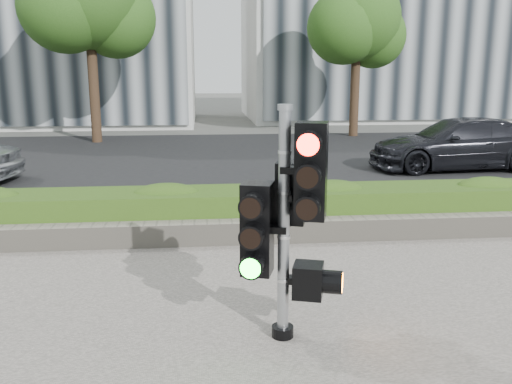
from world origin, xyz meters
TOP-DOWN VIEW (x-y plane):
  - ground at (0.00, 0.00)m, footprint 120.00×120.00m
  - road at (0.00, 10.00)m, footprint 60.00×13.00m
  - curb at (0.00, 3.15)m, footprint 60.00×0.25m
  - stone_wall at (0.00, 1.90)m, footprint 12.00×0.32m
  - hedge at (0.00, 2.55)m, footprint 12.00×1.00m
  - building_right at (11.00, 25.00)m, footprint 18.00×10.00m
  - tree_left at (-4.52, 14.56)m, footprint 4.61×4.03m
  - tree_right at (5.48, 15.55)m, footprint 4.10×3.58m
  - traffic_signal at (0.18, -1.12)m, footprint 0.84×0.68m
  - car_dark at (6.16, 7.77)m, footprint 4.72×2.02m

SIDE VIEW (x-z plane):
  - ground at x=0.00m, z-range 0.00..0.00m
  - road at x=0.00m, z-range 0.00..0.02m
  - curb at x=0.00m, z-range 0.00..0.12m
  - stone_wall at x=0.00m, z-range 0.03..0.37m
  - hedge at x=0.00m, z-range 0.03..0.71m
  - car_dark at x=6.16m, z-range 0.02..1.38m
  - traffic_signal at x=0.18m, z-range 0.15..2.42m
  - tree_right at x=5.48m, z-range 1.22..7.75m
  - tree_left at x=-4.52m, z-range 1.37..8.72m
  - building_right at x=11.00m, z-range 0.00..12.00m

